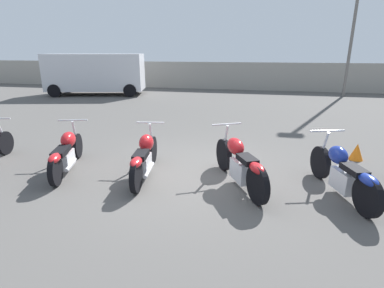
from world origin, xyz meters
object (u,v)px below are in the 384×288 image
(light_pole_left, at_px, (357,0))
(motorcycle_slot_4, at_px, (343,173))
(motorcycle_slot_3, at_px, (240,163))
(parked_van, at_px, (96,72))
(motorcycle_slot_1, at_px, (66,152))
(traffic_cone_far, at_px, (357,152))
(motorcycle_slot_2, at_px, (145,157))

(light_pole_left, xyz_separation_m, motorcycle_slot_4, (-3.11, -13.02, -4.48))
(motorcycle_slot_3, distance_m, parked_van, 13.83)
(light_pole_left, distance_m, motorcycle_slot_3, 14.57)
(motorcycle_slot_1, bearing_deg, traffic_cone_far, -0.04)
(parked_van, bearing_deg, motorcycle_slot_3, 26.08)
(motorcycle_slot_4, distance_m, parked_van, 15.05)
(light_pole_left, height_order, motorcycle_slot_4, light_pole_left)
(traffic_cone_far, bearing_deg, motorcycle_slot_1, -161.59)
(motorcycle_slot_1, xyz_separation_m, traffic_cone_far, (6.16, 2.05, -0.22))
(motorcycle_slot_2, relative_size, traffic_cone_far, 5.38)
(light_pole_left, distance_m, parked_van, 14.43)
(motorcycle_slot_3, bearing_deg, motorcycle_slot_1, 153.15)
(parked_van, distance_m, traffic_cone_far, 14.35)
(motorcycle_slot_2, bearing_deg, light_pole_left, 53.83)
(motorcycle_slot_3, height_order, motorcycle_slot_4, motorcycle_slot_3)
(motorcycle_slot_2, height_order, motorcycle_slot_3, motorcycle_slot_3)
(motorcycle_slot_2, bearing_deg, motorcycle_slot_3, -8.96)
(parked_van, bearing_deg, motorcycle_slot_1, 12.51)
(motorcycle_slot_3, xyz_separation_m, motorcycle_slot_4, (1.77, -0.03, -0.02))
(motorcycle_slot_4, height_order, parked_van, parked_van)
(light_pole_left, height_order, motorcycle_slot_3, light_pole_left)
(parked_van, bearing_deg, motorcycle_slot_2, 19.58)
(parked_van, bearing_deg, traffic_cone_far, 39.20)
(motorcycle_slot_2, height_order, parked_van, parked_van)
(motorcycle_slot_3, distance_m, traffic_cone_far, 3.26)
(motorcycle_slot_4, bearing_deg, light_pole_left, 59.42)
(motorcycle_slot_4, relative_size, parked_van, 0.36)
(motorcycle_slot_1, height_order, traffic_cone_far, motorcycle_slot_1)
(motorcycle_slot_3, bearing_deg, light_pole_left, 41.64)
(motorcycle_slot_3, bearing_deg, motorcycle_slot_4, -28.83)
(motorcycle_slot_1, xyz_separation_m, motorcycle_slot_3, (3.59, 0.06, 0.03))
(motorcycle_slot_2, distance_m, traffic_cone_far, 4.87)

